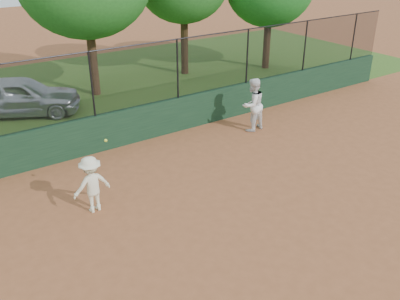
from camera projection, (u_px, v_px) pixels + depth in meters
ground at (226, 242)px, 9.99m from camera, size 80.00×80.00×0.00m
back_wall at (112, 130)px, 14.18m from camera, size 26.00×0.20×1.20m
grass_strip at (54, 97)px, 18.89m from camera, size 36.00×12.00×0.01m
parked_car at (20, 96)px, 16.76m from camera, size 4.63×3.54×1.47m
player_second at (253, 105)px, 15.32m from camera, size 0.99×0.81×1.87m
player_main at (92, 184)px, 10.84m from camera, size 0.98×0.59×1.95m
fence_assembly at (106, 81)px, 13.45m from camera, size 26.00×0.06×2.00m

